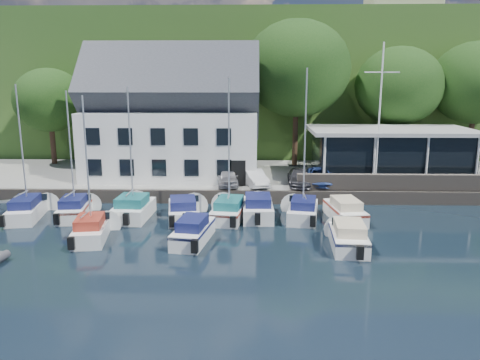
{
  "coord_description": "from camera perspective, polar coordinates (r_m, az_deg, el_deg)",
  "views": [
    {
      "loc": [
        -0.36,
        -22.62,
        9.16
      ],
      "look_at": [
        -1.19,
        9.0,
        2.23
      ],
      "focal_mm": 35.0,
      "sensor_mm": 36.0,
      "label": 1
    }
  ],
  "objects": [
    {
      "name": "ground",
      "position": [
        24.41,
        2.27,
        -9.7
      ],
      "size": [
        180.0,
        180.0,
        0.0
      ],
      "primitive_type": "plane",
      "color": "black",
      "rests_on": "ground"
    },
    {
      "name": "quay",
      "position": [
        41.05,
        1.97,
        0.16
      ],
      "size": [
        60.0,
        13.0,
        1.0
      ],
      "primitive_type": "cube",
      "color": "gray",
      "rests_on": "ground"
    },
    {
      "name": "quay_face",
      "position": [
        34.72,
        2.05,
        -2.1
      ],
      "size": [
        60.0,
        0.3,
        1.0
      ],
      "primitive_type": "cube",
      "color": "#60564D",
      "rests_on": "ground"
    },
    {
      "name": "hillside",
      "position": [
        84.63,
        1.78,
        11.56
      ],
      "size": [
        160.0,
        75.0,
        16.0
      ],
      "primitive_type": "cube",
      "color": "#2E5921",
      "rests_on": "ground"
    },
    {
      "name": "field_patch",
      "position": [
        93.26,
        6.93,
        16.56
      ],
      "size": [
        50.0,
        30.0,
        0.3
      ],
      "primitive_type": "cube",
      "color": "#5A6E37",
      "rests_on": "hillside"
    },
    {
      "name": "farmhouse",
      "position": [
        78.67,
        19.16,
        19.7
      ],
      "size": [
        10.4,
        7.0,
        8.2
      ],
      "primitive_type": null,
      "color": "#BCB391",
      "rests_on": "hillside"
    },
    {
      "name": "harbor_building",
      "position": [
        39.87,
        -8.15,
        6.74
      ],
      "size": [
        14.4,
        8.2,
        8.7
      ],
      "primitive_type": null,
      "color": "white",
      "rests_on": "quay"
    },
    {
      "name": "club_pavilion",
      "position": [
        40.72,
        17.71,
        3.13
      ],
      "size": [
        13.2,
        7.2,
        4.1
      ],
      "primitive_type": null,
      "color": "black",
      "rests_on": "quay"
    },
    {
      "name": "seawall",
      "position": [
        36.98,
        20.99,
        -0.28
      ],
      "size": [
        18.0,
        0.5,
        1.2
      ],
      "primitive_type": "cube",
      "color": "#60564D",
      "rests_on": "quay"
    },
    {
      "name": "gangway",
      "position": [
        36.67,
        -24.72,
        -3.27
      ],
      "size": [
        1.2,
        6.0,
        1.4
      ],
      "primitive_type": null,
      "color": "silver",
      "rests_on": "ground"
    },
    {
      "name": "car_silver",
      "position": [
        36.18,
        -1.5,
        0.37
      ],
      "size": [
        1.83,
        3.94,
        1.31
      ],
      "primitive_type": "imported",
      "rotation": [
        0.0,
        0.0,
        0.08
      ],
      "color": "#9F9EA2",
      "rests_on": "quay"
    },
    {
      "name": "car_white",
      "position": [
        36.13,
        1.7,
        0.32
      ],
      "size": [
        2.49,
        4.07,
        1.27
      ],
      "primitive_type": "imported",
      "rotation": [
        0.0,
        0.0,
        0.32
      ],
      "color": "silver",
      "rests_on": "quay"
    },
    {
      "name": "car_dgrey",
      "position": [
        36.53,
        7.24,
        0.33
      ],
      "size": [
        1.81,
        4.25,
        1.22
      ],
      "primitive_type": "imported",
      "rotation": [
        0.0,
        0.0,
        -0.02
      ],
      "color": "#313036",
      "rests_on": "quay"
    },
    {
      "name": "car_blue",
      "position": [
        37.0,
        9.72,
        0.51
      ],
      "size": [
        2.02,
        4.15,
        1.37
      ],
      "primitive_type": "imported",
      "rotation": [
        0.0,
        0.0,
        -0.12
      ],
      "color": "#2D458B",
      "rests_on": "quay"
    },
    {
      "name": "flagpole",
      "position": [
        36.56,
        16.62,
        7.43
      ],
      "size": [
        2.57,
        0.2,
        10.7
      ],
      "primitive_type": null,
      "color": "white",
      "rests_on": "quay"
    },
    {
      "name": "tree_0",
      "position": [
        48.47,
        -22.08,
        7.18
      ],
      "size": [
        6.65,
        6.65,
        9.09
      ],
      "primitive_type": null,
      "color": "black",
      "rests_on": "quay"
    },
    {
      "name": "tree_1",
      "position": [
        45.87,
        -14.53,
        7.82
      ],
      "size": [
        7.09,
        7.09,
        9.69
      ],
      "primitive_type": null,
      "color": "black",
      "rests_on": "quay"
    },
    {
      "name": "tree_3",
      "position": [
        44.18,
        6.87,
        10.36
      ],
      "size": [
        9.8,
        9.8,
        13.39
      ],
      "primitive_type": null,
      "color": "black",
      "rests_on": "quay"
    },
    {
      "name": "tree_4",
      "position": [
        46.58,
        18.63,
        8.46
      ],
      "size": [
        8.07,
        8.07,
        11.03
      ],
      "primitive_type": null,
      "color": "black",
      "rests_on": "quay"
    },
    {
      "name": "tree_5",
      "position": [
        49.22,
        26.64,
        8.25
      ],
      "size": [
        8.41,
        8.41,
        11.49
      ],
      "primitive_type": null,
      "color": "black",
      "rests_on": "quay"
    },
    {
      "name": "boat_r1_0",
      "position": [
        33.53,
        -25.03,
        3.17
      ],
      "size": [
        2.98,
        6.96,
        8.96
      ],
      "primitive_type": null,
      "rotation": [
        0.0,
        0.0,
        0.17
      ],
      "color": "white",
      "rests_on": "ground"
    },
    {
      "name": "boat_r1_1",
      "position": [
        32.48,
        -19.95,
        3.19
      ],
      "size": [
        2.68,
        6.13,
        8.81
      ],
      "primitive_type": null,
      "rotation": [
        0.0,
        0.0,
        0.14
      ],
      "color": "white",
      "rests_on": "ground"
    },
    {
      "name": "boat_r1_2",
      "position": [
        31.13,
        -13.22,
        3.92
      ],
      "size": [
        2.56,
        5.87,
        9.54
      ],
      "primitive_type": null,
      "rotation": [
        0.0,
        0.0,
        -0.04
      ],
      "color": "white",
      "rests_on": "ground"
    },
    {
      "name": "boat_r1_3",
      "position": [
        31.13,
        -6.89,
        -3.44
      ],
      "size": [
        3.11,
        6.3,
        1.47
      ],
      "primitive_type": null,
      "rotation": [
        0.0,
        0.0,
        0.17
      ],
      "color": "white",
      "rests_on": "ground"
    },
    {
      "name": "boat_r1_4",
      "position": [
        30.27,
        -1.35,
        3.24
      ],
      "size": [
        2.94,
        6.78,
        8.74
      ],
      "primitive_type": null,
      "rotation": [
        0.0,
        0.0,
        -0.14
      ],
      "color": "white",
      "rests_on": "ground"
    },
    {
      "name": "boat_r1_5",
      "position": [
        31.29,
        2.19,
        -3.18
      ],
      "size": [
        2.25,
        6.07,
        1.57
      ],
      "primitive_type": null,
      "rotation": [
        0.0,
        0.0,
        0.02
      ],
      "color": "white",
      "rests_on": "ground"
    },
    {
      "name": "boat_r1_6",
      "position": [
        30.43,
        7.88,
        3.27
      ],
      "size": [
        2.93,
        6.18,
        8.84
      ],
      "primitive_type": null,
      "rotation": [
        0.0,
        0.0,
        -0.17
      ],
      "color": "white",
      "rests_on": "ground"
    },
    {
      "name": "boat_r1_7",
      "position": [
        31.52,
        12.68,
        -3.44
      ],
      "size": [
        2.74,
        6.42,
        1.48
      ],
      "primitive_type": null,
      "rotation": [
        0.0,
        0.0,
        0.14
      ],
      "color": "white",
      "rests_on": "ground"
    },
    {
      "name": "boat_r2_1",
      "position": [
        27.62,
        -18.14,
        1.68
      ],
      "size": [
        2.73,
        6.05,
        8.68
      ],
      "primitive_type": null,
      "rotation": [
        0.0,
        0.0,
        0.16
      ],
      "color": "white",
      "rests_on": "ground"
    },
    {
      "name": "boat_r2_2",
      "position": [
        26.84,
        -5.75,
        -5.98
      ],
      "size": [
        2.69,
        6.14,
        1.5
      ],
      "primitive_type": null,
      "rotation": [
        0.0,
        0.0,
        -0.16
      ],
      "color": "white",
      "rests_on": "ground"
    },
    {
      "name": "boat_r2_4",
      "position": [
        26.6,
        13.04,
        -6.43
      ],
      "size": [
        2.36,
        6.21,
        1.48
      ],
      "primitive_type": null,
      "rotation": [
        0.0,
        0.0,
        -0.06
      ],
      "color": "white",
      "rests_on": "ground"
    }
  ]
}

